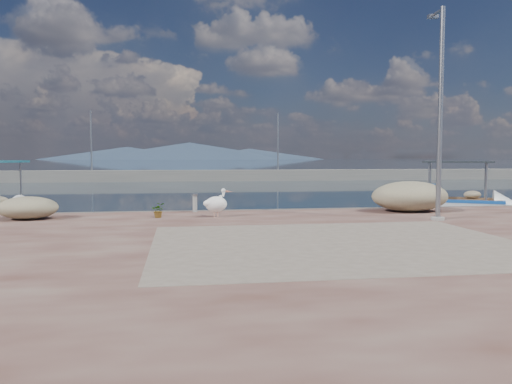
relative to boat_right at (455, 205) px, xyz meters
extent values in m
plane|color=#162635|center=(-10.64, -8.17, -0.22)|extent=(1400.00, 1400.00, 0.00)
cube|color=#522B23|center=(-10.64, -14.17, 0.03)|extent=(44.00, 22.00, 0.50)
cube|color=gray|center=(-9.64, -11.17, 0.28)|extent=(9.00, 7.00, 0.01)
cube|color=gray|center=(-10.64, 31.83, 0.38)|extent=(120.00, 2.20, 1.20)
cylinder|color=gray|center=(-22.64, 31.83, 3.78)|extent=(0.16, 0.16, 7.00)
cylinder|color=gray|center=(-2.64, 31.83, 3.78)|extent=(0.16, 0.16, 7.00)
cone|color=#28384C|center=(-80.64, 641.83, 7.78)|extent=(220.00, 220.00, 16.00)
cone|color=#28384C|center=(-0.64, 641.83, 10.78)|extent=(280.00, 280.00, 22.00)
cone|color=#28384C|center=(79.36, 641.83, 6.78)|extent=(200.00, 200.00, 14.00)
cube|color=white|center=(0.05, -0.03, -0.14)|extent=(6.00, 4.65, 0.96)
cube|color=#1A54A9|center=(0.05, -0.03, 0.28)|extent=(4.63, 3.86, 0.14)
cube|color=red|center=(0.05, -0.03, -0.20)|extent=(4.62, 3.84, 0.12)
cube|color=#1A54A9|center=(-1.20, 0.72, 0.69)|extent=(1.25, 1.25, 0.71)
cube|color=#1F2428|center=(0.05, -0.03, 2.15)|extent=(3.69, 3.22, 0.08)
cylinder|color=tan|center=(-12.27, -5.34, 0.41)|extent=(0.03, 0.03, 0.25)
cylinder|color=tan|center=(-12.14, -5.31, 0.41)|extent=(0.03, 0.03, 0.25)
ellipsoid|color=white|center=(-12.21, -5.33, 0.73)|extent=(0.85, 0.62, 0.55)
cylinder|color=white|center=(-11.97, -5.28, 1.01)|extent=(0.19, 0.13, 0.47)
sphere|color=white|center=(-11.94, -5.27, 1.21)|extent=(0.15, 0.15, 0.15)
cone|color=#E87D5A|center=(-11.76, -5.23, 1.17)|extent=(0.38, 0.16, 0.11)
cylinder|color=gray|center=(-4.92, -7.28, 3.78)|extent=(0.16, 0.16, 7.00)
cylinder|color=gray|center=(-4.92, -7.28, 0.33)|extent=(0.44, 0.44, 0.10)
cube|color=gray|center=(-4.92, -6.63, 7.13)|extent=(0.35, 0.18, 0.12)
cylinder|color=gray|center=(-12.89, -3.57, 0.61)|extent=(0.17, 0.17, 0.66)
cylinder|color=gray|center=(-12.89, -3.57, 0.94)|extent=(0.23, 0.23, 0.06)
imported|color=#33722D|center=(-14.19, -5.21, 0.54)|extent=(0.48, 0.41, 0.53)
ellipsoid|color=#B6AE87|center=(-18.56, -4.98, 0.67)|extent=(1.99, 1.54, 0.77)
ellipsoid|color=#B6AE87|center=(-4.66, -4.66, 0.87)|extent=(2.99, 2.14, 1.18)
camera|label=1|loc=(-13.45, -22.76, 2.38)|focal=35.00mm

